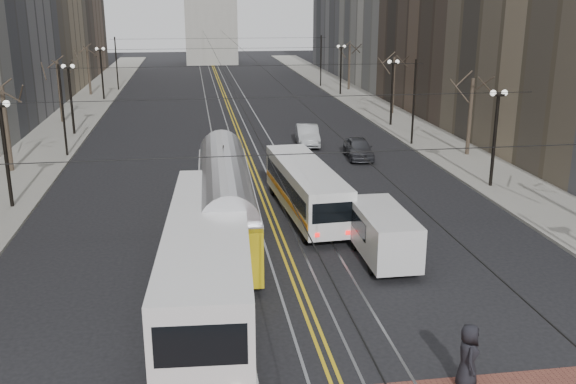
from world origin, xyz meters
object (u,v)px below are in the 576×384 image
object	(u,v)px
sedan_silver	(307,135)
cargo_van	(383,236)
rear_bus	(305,190)
streetcar	(226,207)
sedan_grey	(358,148)
pedestrian_a	(468,356)
transit_bus	(209,263)

from	to	relation	value
sedan_silver	cargo_van	bearing A→B (deg)	-87.06
rear_bus	streetcar	bearing A→B (deg)	-149.70
rear_bus	sedan_grey	xyz separation A→B (m)	(5.94, 11.93, -0.60)
pedestrian_a	sedan_silver	bearing A→B (deg)	12.15
transit_bus	rear_bus	xyz separation A→B (m)	(5.30, 9.82, -0.37)
sedan_grey	sedan_silver	world-z (taller)	sedan_silver
streetcar	sedan_silver	xyz separation A→B (m)	(7.43, 19.72, -0.78)
sedan_silver	sedan_grey	bearing A→B (deg)	-54.90
sedan_silver	pedestrian_a	size ratio (longest dim) A/B	2.36
sedan_grey	pedestrian_a	distance (m)	28.35
rear_bus	cargo_van	bearing A→B (deg)	-75.28
cargo_van	sedan_grey	distance (m)	18.90
transit_bus	sedan_silver	distance (m)	27.96
sedan_grey	sedan_silver	distance (m)	5.64
streetcar	rear_bus	xyz separation A→B (m)	(4.30, 2.90, -0.21)
cargo_van	pedestrian_a	world-z (taller)	cargo_van
transit_bus	pedestrian_a	bearing A→B (deg)	-37.90
cargo_van	sedan_silver	bearing A→B (deg)	87.57
cargo_van	sedan_silver	size ratio (longest dim) A/B	1.09
transit_bus	sedan_silver	bearing A→B (deg)	75.76
streetcar	cargo_van	bearing A→B (deg)	-28.14
transit_bus	rear_bus	world-z (taller)	transit_bus
rear_bus	cargo_van	world-z (taller)	rear_bus
streetcar	cargo_van	xyz separation A→B (m)	(6.50, -3.69, -0.42)
rear_bus	sedan_silver	size ratio (longest dim) A/B	2.19
transit_bus	streetcar	distance (m)	6.99
streetcar	pedestrian_a	size ratio (longest dim) A/B	6.64
sedan_grey	pedestrian_a	bearing A→B (deg)	-94.04
cargo_van	sedan_silver	world-z (taller)	cargo_van
streetcar	pedestrian_a	world-z (taller)	streetcar
cargo_van	sedan_grey	xyz separation A→B (m)	(3.74, 18.52, -0.39)
rear_bus	sedan_grey	bearing A→B (deg)	59.79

